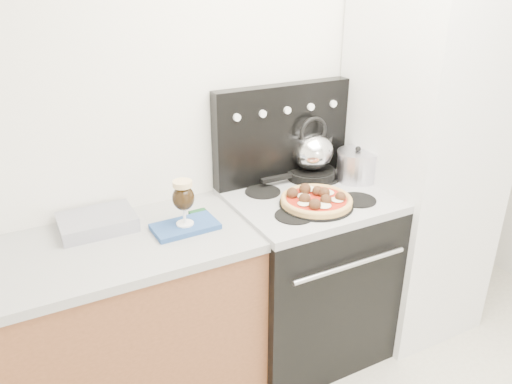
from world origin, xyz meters
TOP-DOWN VIEW (x-y plane):
  - room_shell at (0.00, 0.29)m, footprint 3.52×3.01m
  - base_cabinet at (-1.02, 1.20)m, footprint 1.45×0.60m
  - countertop at (-1.02, 1.20)m, footprint 1.48×0.63m
  - stove_body at (0.08, 1.18)m, footprint 0.76×0.65m
  - cooktop at (0.08, 1.18)m, footprint 0.76×0.65m
  - backguard at (0.08, 1.45)m, footprint 0.76×0.08m
  - fridge at (0.78, 1.15)m, footprint 0.64×0.68m
  - foil_sheet at (-0.91, 1.36)m, footprint 0.32×0.24m
  - oven_mitt at (-0.57, 1.18)m, footprint 0.29×0.17m
  - beer_glass at (-0.57, 1.18)m, footprint 0.10×0.10m
  - pizza_pan at (0.05, 1.07)m, footprint 0.38×0.38m
  - pizza at (0.05, 1.07)m, footprint 0.40×0.40m
  - skillet at (0.22, 1.37)m, footprint 0.26×0.26m
  - tea_kettle at (0.22, 1.37)m, footprint 0.23×0.23m
  - stock_pot at (0.41, 1.24)m, footprint 0.21×0.21m

SIDE VIEW (x-z plane):
  - base_cabinet at x=-1.02m, z-range 0.00..0.86m
  - stove_body at x=0.08m, z-range 0.00..0.88m
  - countertop at x=-1.02m, z-range 0.86..0.90m
  - cooktop at x=0.08m, z-range 0.88..0.92m
  - oven_mitt at x=-0.57m, z-range 0.90..0.92m
  - pizza_pan at x=0.05m, z-range 0.92..0.93m
  - foil_sheet at x=-0.91m, z-range 0.90..0.96m
  - skillet at x=0.22m, z-range 0.92..0.97m
  - fridge at x=0.78m, z-range 0.00..1.90m
  - pizza at x=0.05m, z-range 0.93..0.98m
  - stock_pot at x=0.41m, z-range 0.92..1.07m
  - beer_glass at x=-0.57m, z-range 0.92..1.13m
  - tea_kettle at x=0.22m, z-range 0.97..1.21m
  - backguard at x=0.08m, z-range 0.92..1.42m
  - room_shell at x=0.00m, z-range -0.01..2.51m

